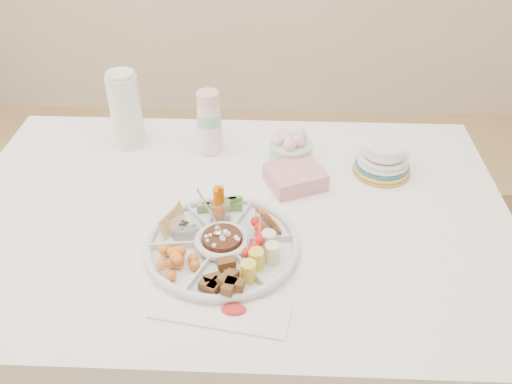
{
  "coord_description": "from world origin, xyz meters",
  "views": [
    {
      "loc": [
        0.11,
        -1.15,
        1.69
      ],
      "look_at": [
        0.07,
        -0.05,
        0.87
      ],
      "focal_mm": 38.0,
      "sensor_mm": 36.0,
      "label": 1
    }
  ],
  "objects_px": {
    "party_tray": "(222,243)",
    "plate_stack": "(383,157)",
    "dining_table": "(235,305)",
    "chair": "(510,223)",
    "thermos": "(126,109)"
  },
  "relations": [
    {
      "from": "chair",
      "to": "plate_stack",
      "type": "bearing_deg",
      "value": 178.48
    },
    {
      "from": "dining_table",
      "to": "plate_stack",
      "type": "xyz_separation_m",
      "value": [
        0.43,
        0.21,
        0.43
      ]
    },
    {
      "from": "chair",
      "to": "thermos",
      "type": "xyz_separation_m",
      "value": [
        -1.28,
        0.05,
        0.38
      ]
    },
    {
      "from": "dining_table",
      "to": "thermos",
      "type": "height_order",
      "value": "thermos"
    },
    {
      "from": "thermos",
      "to": "plate_stack",
      "type": "bearing_deg",
      "value": -9.4
    },
    {
      "from": "party_tray",
      "to": "plate_stack",
      "type": "relative_size",
      "value": 2.22
    },
    {
      "from": "dining_table",
      "to": "plate_stack",
      "type": "distance_m",
      "value": 0.65
    },
    {
      "from": "dining_table",
      "to": "chair",
      "type": "bearing_deg",
      "value": 17.77
    },
    {
      "from": "party_tray",
      "to": "thermos",
      "type": "xyz_separation_m",
      "value": [
        -0.34,
        0.49,
        0.1
      ]
    },
    {
      "from": "chair",
      "to": "party_tray",
      "type": "bearing_deg",
      "value": -165.9
    },
    {
      "from": "chair",
      "to": "thermos",
      "type": "relative_size",
      "value": 3.95
    },
    {
      "from": "chair",
      "to": "plate_stack",
      "type": "relative_size",
      "value": 5.84
    },
    {
      "from": "party_tray",
      "to": "thermos",
      "type": "distance_m",
      "value": 0.61
    },
    {
      "from": "party_tray",
      "to": "plate_stack",
      "type": "bearing_deg",
      "value": 39.01
    },
    {
      "from": "party_tray",
      "to": "thermos",
      "type": "height_order",
      "value": "thermos"
    }
  ]
}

